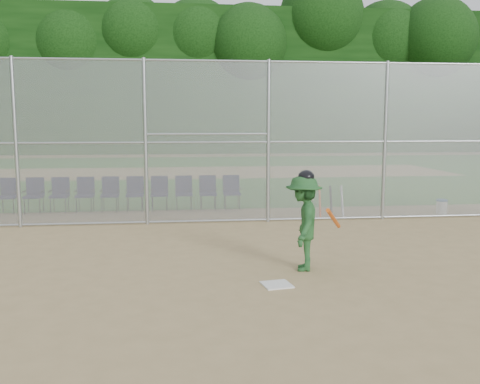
{
  "coord_description": "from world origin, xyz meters",
  "views": [
    {
      "loc": [
        -1.24,
        -8.08,
        2.53
      ],
      "look_at": [
        0.0,
        2.5,
        1.1
      ],
      "focal_mm": 40.0,
      "sensor_mm": 36.0,
      "label": 1
    }
  ],
  "objects": [
    {
      "name": "chair_4",
      "position": [
        -3.13,
        7.0,
        0.48
      ],
      "size": [
        0.54,
        0.52,
        0.96
      ],
      "primitive_type": null,
      "color": "#10103B",
      "rests_on": "ground"
    },
    {
      "name": "ground",
      "position": [
        0.0,
        0.0,
        0.0
      ],
      "size": [
        100.0,
        100.0,
        0.0
      ],
      "primitive_type": "plane",
      "color": "tan",
      "rests_on": "ground"
    },
    {
      "name": "chair_9",
      "position": [
        0.29,
        7.0,
        0.48
      ],
      "size": [
        0.54,
        0.52,
        0.96
      ],
      "primitive_type": null,
      "color": "#10103B",
      "rests_on": "ground"
    },
    {
      "name": "chair_6",
      "position": [
        -1.76,
        7.0,
        0.48
      ],
      "size": [
        0.54,
        0.52,
        0.96
      ],
      "primitive_type": null,
      "color": "#10103B",
      "rests_on": "ground"
    },
    {
      "name": "chair_3",
      "position": [
        -3.82,
        7.0,
        0.48
      ],
      "size": [
        0.54,
        0.52,
        0.96
      ],
      "primitive_type": null,
      "color": "#10103B",
      "rests_on": "ground"
    },
    {
      "name": "spare_bats",
      "position": [
        2.73,
        5.33,
        0.42
      ],
      "size": [
        0.66,
        0.29,
        0.84
      ],
      "color": "#D84C14",
      "rests_on": "ground"
    },
    {
      "name": "chair_2",
      "position": [
        -4.5,
        7.0,
        0.48
      ],
      "size": [
        0.54,
        0.52,
        0.96
      ],
      "primitive_type": null,
      "color": "#10103B",
      "rests_on": "ground"
    },
    {
      "name": "treeline",
      "position": [
        0.0,
        20.0,
        5.5
      ],
      "size": [
        81.0,
        60.0,
        11.0
      ],
      "color": "black",
      "rests_on": "ground"
    },
    {
      "name": "home_plate",
      "position": [
        0.26,
        -0.21,
        0.01
      ],
      "size": [
        0.5,
        0.5,
        0.02
      ],
      "primitive_type": "cube",
      "rotation": [
        0.0,
        0.0,
        0.17
      ],
      "color": "silver",
      "rests_on": "ground"
    },
    {
      "name": "water_cooler",
      "position": [
        5.94,
        5.62,
        0.19
      ],
      "size": [
        0.3,
        0.3,
        0.38
      ],
      "color": "white",
      "rests_on": "ground"
    },
    {
      "name": "chair_7",
      "position": [
        -1.08,
        7.0,
        0.48
      ],
      "size": [
        0.54,
        0.52,
        0.96
      ],
      "primitive_type": null,
      "color": "#10103B",
      "rests_on": "ground"
    },
    {
      "name": "backstop_fence",
      "position": [
        0.0,
        5.0,
        2.07
      ],
      "size": [
        16.09,
        0.09,
        4.0
      ],
      "color": "gray",
      "rests_on": "ground"
    },
    {
      "name": "dirt_patch_far",
      "position": [
        0.0,
        18.0,
        0.01
      ],
      "size": [
        24.0,
        24.0,
        0.0
      ],
      "primitive_type": "plane",
      "color": "tan",
      "rests_on": "ground"
    },
    {
      "name": "chair_5",
      "position": [
        -2.45,
        7.0,
        0.48
      ],
      "size": [
        0.54,
        0.52,
        0.96
      ],
      "primitive_type": null,
      "color": "#10103B",
      "rests_on": "ground"
    },
    {
      "name": "chair_1",
      "position": [
        -5.19,
        7.0,
        0.48
      ],
      "size": [
        0.54,
        0.52,
        0.96
      ],
      "primitive_type": null,
      "color": "#10103B",
      "rests_on": "ground"
    },
    {
      "name": "batter_at_plate",
      "position": [
        0.86,
        0.61,
        0.83
      ],
      "size": [
        1.05,
        1.34,
        1.71
      ],
      "color": "#1F4F23",
      "rests_on": "ground"
    },
    {
      "name": "chair_8",
      "position": [
        -0.39,
        7.0,
        0.48
      ],
      "size": [
        0.54,
        0.52,
        0.96
      ],
      "primitive_type": null,
      "color": "#10103B",
      "rests_on": "ground"
    },
    {
      "name": "grass_strip",
      "position": [
        0.0,
        18.0,
        0.01
      ],
      "size": [
        100.0,
        100.0,
        0.0
      ],
      "primitive_type": "plane",
      "color": "#27631D",
      "rests_on": "ground"
    },
    {
      "name": "chair_0",
      "position": [
        -5.87,
        7.0,
        0.48
      ],
      "size": [
        0.54,
        0.52,
        0.96
      ],
      "primitive_type": null,
      "color": "#10103B",
      "rests_on": "ground"
    }
  ]
}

